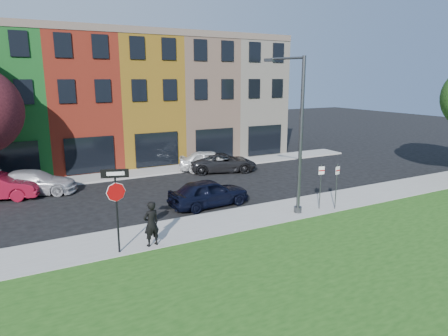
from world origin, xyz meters
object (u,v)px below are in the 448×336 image
stop_sign (116,194)px  sedan_near (209,193)px  man (151,224)px  street_lamp (297,136)px

stop_sign → sedan_near: bearing=50.8°
man → street_lamp: size_ratio=0.24×
street_lamp → man: bearing=168.7°
stop_sign → sedan_near: (5.87, 3.90, -1.76)m
sedan_near → street_lamp: bearing=-137.0°
man → stop_sign: bearing=-11.6°
stop_sign → sedan_near: 7.27m
stop_sign → man: bearing=18.0°
stop_sign → street_lamp: 9.39m
stop_sign → man: 1.98m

